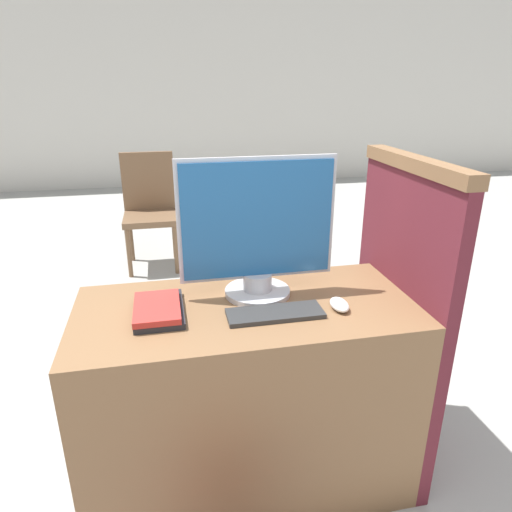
{
  "coord_description": "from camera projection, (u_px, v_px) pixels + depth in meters",
  "views": [
    {
      "loc": [
        -0.26,
        -1.13,
        1.52
      ],
      "look_at": [
        0.03,
        0.26,
        0.98
      ],
      "focal_mm": 32.0,
      "sensor_mm": 36.0,
      "label": 1
    }
  ],
  "objects": [
    {
      "name": "wall_back",
      "position": [
        173.0,
        89.0,
        6.65
      ],
      "size": [
        12.0,
        0.06,
        2.8
      ],
      "color": "beige",
      "rests_on": "ground_plane"
    },
    {
      "name": "book_stack",
      "position": [
        158.0,
        309.0,
        1.54
      ],
      "size": [
        0.16,
        0.27,
        0.04
      ],
      "color": "#232328",
      "rests_on": "desk"
    },
    {
      "name": "desk",
      "position": [
        247.0,
        397.0,
        1.75
      ],
      "size": [
        1.2,
        0.57,
        0.78
      ],
      "color": "brown",
      "rests_on": "ground_plane"
    },
    {
      "name": "mouse",
      "position": [
        339.0,
        305.0,
        1.58
      ],
      "size": [
        0.06,
        0.1,
        0.03
      ],
      "color": "white",
      "rests_on": "desk"
    },
    {
      "name": "monitor",
      "position": [
        257.0,
        232.0,
        1.61
      ],
      "size": [
        0.56,
        0.24,
        0.51
      ],
      "color": "#B7B7BC",
      "rests_on": "desk"
    },
    {
      "name": "keyboard",
      "position": [
        275.0,
        313.0,
        1.54
      ],
      "size": [
        0.33,
        0.12,
        0.02
      ],
      "color": "#2D2D2D",
      "rests_on": "desk"
    },
    {
      "name": "far_chair",
      "position": [
        150.0,
        205.0,
        3.88
      ],
      "size": [
        0.44,
        0.44,
        0.96
      ],
      "rotation": [
        0.0,
        0.0,
        -0.21
      ],
      "color": "brown",
      "rests_on": "ground_plane"
    },
    {
      "name": "carrel_divider",
      "position": [
        398.0,
        315.0,
        1.82
      ],
      "size": [
        0.07,
        0.67,
        1.27
      ],
      "color": "#5B1E28",
      "rests_on": "ground_plane"
    }
  ]
}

